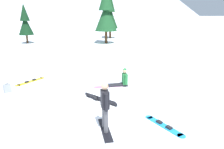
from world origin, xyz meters
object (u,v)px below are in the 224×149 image
(snowboarder_midground, at_px, (121,80))
(loose_snowboard_far_spare, at_px, (31,81))
(backpack_grey, at_px, (7,88))
(pine_tree_slender, at_px, (106,12))
(loose_snowboard_near_right, at_px, (164,126))
(loose_snowboard_near_left, at_px, (100,99))
(snowboarder_foreground, at_px, (105,106))
(pine_tree_broad, at_px, (110,13))
(pine_tree_leaning, at_px, (25,22))

(snowboarder_midground, distance_m, loose_snowboard_far_spare, 5.27)
(backpack_grey, xyz_separation_m, pine_tree_slender, (8.36, 16.33, 3.83))
(loose_snowboard_near_right, relative_size, loose_snowboard_near_left, 1.12)
(loose_snowboard_near_left, bearing_deg, snowboarder_midground, 50.58)
(loose_snowboard_near_right, xyz_separation_m, backpack_grey, (-6.11, 4.67, 0.19))
(snowboarder_foreground, bearing_deg, loose_snowboard_near_right, -6.44)
(loose_snowboard_near_right, bearing_deg, pine_tree_broad, 81.26)
(loose_snowboard_near_right, bearing_deg, backpack_grey, 142.60)
(snowboarder_midground, height_order, loose_snowboard_near_right, snowboarder_midground)
(snowboarder_foreground, relative_size, loose_snowboard_far_spare, 1.06)
(snowboarder_foreground, distance_m, pine_tree_broad, 27.47)
(loose_snowboard_far_spare, relative_size, pine_tree_broad, 0.22)
(loose_snowboard_near_left, xyz_separation_m, backpack_grey, (-4.30, 2.17, 0.08))
(snowboarder_midground, xyz_separation_m, loose_snowboard_far_spare, (-4.92, 1.87, -0.32))
(pine_tree_leaning, bearing_deg, snowboarder_foreground, -75.48)
(loose_snowboard_far_spare, bearing_deg, backpack_grey, -119.67)
(backpack_grey, bearing_deg, loose_snowboard_near_right, -37.40)
(loose_snowboard_near_right, xyz_separation_m, pine_tree_leaning, (-8.03, 23.37, 2.77))
(loose_snowboard_near_left, relative_size, pine_tree_slender, 0.21)
(snowboarder_midground, bearing_deg, loose_snowboard_near_left, -129.42)
(loose_snowboard_near_left, relative_size, pine_tree_broad, 0.22)
(loose_snowboard_near_right, relative_size, loose_snowboard_far_spare, 1.08)
(loose_snowboard_near_right, bearing_deg, loose_snowboard_far_spare, 130.27)
(loose_snowboard_near_right, distance_m, pine_tree_slender, 21.50)
(loose_snowboard_near_left, xyz_separation_m, pine_tree_slender, (4.07, 18.50, 3.90))
(backpack_grey, relative_size, pine_tree_leaning, 0.09)
(loose_snowboard_near_right, height_order, pine_tree_leaning, pine_tree_leaning)
(pine_tree_slender, bearing_deg, loose_snowboard_near_left, -102.39)
(loose_snowboard_near_left, distance_m, pine_tree_leaning, 21.94)
(pine_tree_slender, bearing_deg, snowboarder_foreground, -101.68)
(backpack_grey, bearing_deg, pine_tree_broad, 65.21)
(snowboarder_foreground, xyz_separation_m, loose_snowboard_near_left, (0.23, 2.27, -0.75))
(loose_snowboard_near_left, height_order, backpack_grey, backpack_grey)
(loose_snowboard_near_right, bearing_deg, snowboarder_midground, 94.25)
(loose_snowboard_near_left, xyz_separation_m, pine_tree_leaning, (-6.22, 20.87, 2.65))
(snowboarder_midground, xyz_separation_m, pine_tree_broad, (4.45, 22.51, 3.58))
(loose_snowboard_near_right, distance_m, backpack_grey, 7.69)
(pine_tree_slender, xyz_separation_m, pine_tree_leaning, (-10.29, 2.37, -1.25))
(loose_snowboard_near_right, bearing_deg, loose_snowboard_near_left, 125.90)
(backpack_grey, bearing_deg, snowboarder_foreground, -47.50)
(snowboarder_foreground, bearing_deg, pine_tree_broad, 76.95)
(loose_snowboard_far_spare, height_order, pine_tree_broad, pine_tree_broad)
(snowboarder_midground, distance_m, pine_tree_broad, 23.22)
(pine_tree_broad, height_order, pine_tree_leaning, pine_tree_broad)
(snowboarder_midground, distance_m, pine_tree_leaning, 20.70)
(loose_snowboard_far_spare, bearing_deg, pine_tree_broad, 65.59)
(loose_snowboard_near_right, xyz_separation_m, pine_tree_slender, (2.25, 21.00, 4.02))
(pine_tree_leaning, bearing_deg, loose_snowboard_far_spare, -80.78)
(snowboarder_midground, xyz_separation_m, loose_snowboard_near_right, (0.32, -4.31, -0.32))
(loose_snowboard_far_spare, relative_size, backpack_grey, 3.38)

